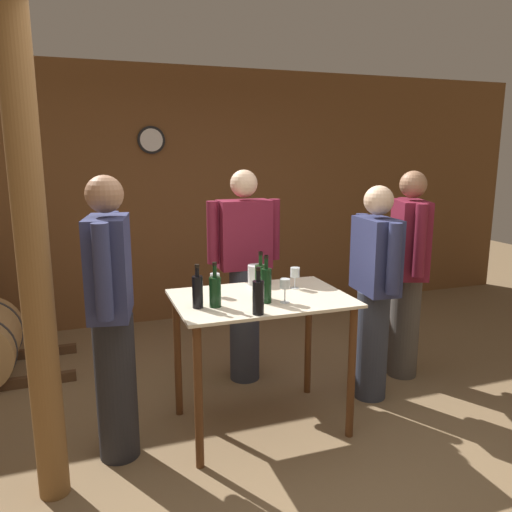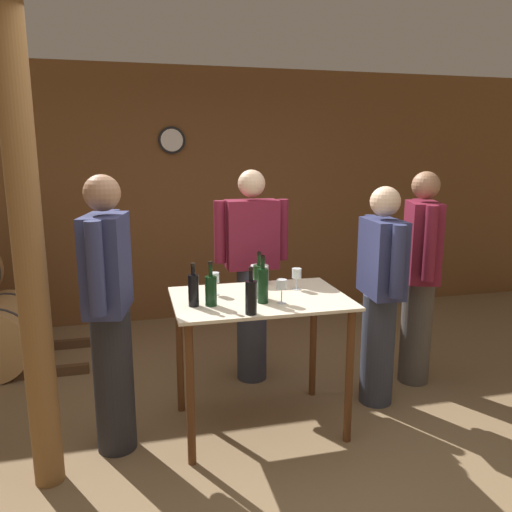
{
  "view_description": "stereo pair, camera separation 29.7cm",
  "coord_description": "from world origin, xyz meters",
  "px_view_note": "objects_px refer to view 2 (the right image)",
  "views": [
    {
      "loc": [
        -1.09,
        -2.5,
        1.83
      ],
      "look_at": [
        -0.04,
        0.52,
        1.16
      ],
      "focal_mm": 35.0,
      "sensor_mm": 36.0,
      "label": 1
    },
    {
      "loc": [
        -0.81,
        -2.58,
        1.83
      ],
      "look_at": [
        -0.04,
        0.52,
        1.16
      ],
      "focal_mm": 35.0,
      "sensor_mm": 36.0,
      "label": 2
    }
  ],
  "objects_px": {
    "wine_bottle_center": "(251,296)",
    "person_host": "(380,293)",
    "wine_glass_near_right": "(297,274)",
    "wine_glass_near_left": "(214,279)",
    "ice_bucket": "(260,275)",
    "person_visitor_near_door": "(109,311)",
    "person_visitor_with_scarf": "(252,272)",
    "person_visitor_bearded": "(420,274)",
    "wooden_post": "(28,247)",
    "wine_bottle_far_left": "(193,289)",
    "wine_glass_near_center": "(282,285)",
    "wine_bottle_left": "(211,289)",
    "wine_bottle_far_right": "(259,280)",
    "wine_bottle_right": "(263,284)"
  },
  "relations": [
    {
      "from": "wine_glass_near_center",
      "to": "wine_glass_near_right",
      "type": "height_order",
      "value": "wine_glass_near_center"
    },
    {
      "from": "wine_bottle_far_right",
      "to": "ice_bucket",
      "type": "distance_m",
      "value": 0.33
    },
    {
      "from": "wine_bottle_right",
      "to": "wine_bottle_far_right",
      "type": "height_order",
      "value": "same"
    },
    {
      "from": "wine_glass_near_right",
      "to": "person_visitor_with_scarf",
      "type": "xyz_separation_m",
      "value": [
        -0.17,
        0.6,
        -0.12
      ]
    },
    {
      "from": "wine_bottle_center",
      "to": "wine_bottle_right",
      "type": "bearing_deg",
      "value": 58.41
    },
    {
      "from": "ice_bucket",
      "to": "wine_bottle_left",
      "type": "bearing_deg",
      "value": -135.29
    },
    {
      "from": "wine_glass_near_left",
      "to": "ice_bucket",
      "type": "relative_size",
      "value": 1.07
    },
    {
      "from": "wine_bottle_far_left",
      "to": "wine_bottle_far_right",
      "type": "bearing_deg",
      "value": 9.74
    },
    {
      "from": "ice_bucket",
      "to": "wine_bottle_far_left",
      "type": "bearing_deg",
      "value": -142.82
    },
    {
      "from": "ice_bucket",
      "to": "person_visitor_with_scarf",
      "type": "bearing_deg",
      "value": 84.03
    },
    {
      "from": "wooden_post",
      "to": "wine_glass_near_left",
      "type": "bearing_deg",
      "value": 21.74
    },
    {
      "from": "person_visitor_near_door",
      "to": "wine_glass_near_right",
      "type": "bearing_deg",
      "value": 7.41
    },
    {
      "from": "wine_glass_near_center",
      "to": "person_host",
      "type": "bearing_deg",
      "value": 18.61
    },
    {
      "from": "wine_bottle_far_right",
      "to": "wine_glass_near_center",
      "type": "xyz_separation_m",
      "value": [
        0.11,
        -0.15,
        -0.0
      ]
    },
    {
      "from": "wine_bottle_center",
      "to": "wine_bottle_left",
      "type": "bearing_deg",
      "value": 132.15
    },
    {
      "from": "person_visitor_near_door",
      "to": "wine_glass_near_left",
      "type": "bearing_deg",
      "value": 14.26
    },
    {
      "from": "wine_bottle_far_right",
      "to": "wine_bottle_center",
      "type": "bearing_deg",
      "value": -112.11
    },
    {
      "from": "person_visitor_with_scarf",
      "to": "wine_bottle_center",
      "type": "bearing_deg",
      "value": -103.7
    },
    {
      "from": "wooden_post",
      "to": "wine_bottle_far_left",
      "type": "bearing_deg",
      "value": 12.66
    },
    {
      "from": "wooden_post",
      "to": "ice_bucket",
      "type": "distance_m",
      "value": 1.54
    },
    {
      "from": "person_visitor_with_scarf",
      "to": "wine_glass_near_left",
      "type": "bearing_deg",
      "value": -123.43
    },
    {
      "from": "wine_bottle_far_right",
      "to": "person_host",
      "type": "bearing_deg",
      "value": 7.75
    },
    {
      "from": "wine_bottle_far_left",
      "to": "wine_bottle_left",
      "type": "bearing_deg",
      "value": -8.73
    },
    {
      "from": "wine_bottle_right",
      "to": "ice_bucket",
      "type": "relative_size",
      "value": 2.16
    },
    {
      "from": "person_host",
      "to": "person_visitor_with_scarf",
      "type": "bearing_deg",
      "value": 142.62
    },
    {
      "from": "wine_bottle_left",
      "to": "wine_glass_near_right",
      "type": "bearing_deg",
      "value": 19.69
    },
    {
      "from": "wine_bottle_left",
      "to": "wine_glass_near_center",
      "type": "distance_m",
      "value": 0.43
    },
    {
      "from": "wine_bottle_center",
      "to": "person_host",
      "type": "height_order",
      "value": "person_host"
    },
    {
      "from": "wine_bottle_center",
      "to": "person_visitor_bearded",
      "type": "bearing_deg",
      "value": 24.05
    },
    {
      "from": "person_host",
      "to": "person_visitor_near_door",
      "type": "xyz_separation_m",
      "value": [
        -1.85,
        -0.15,
        0.06
      ]
    },
    {
      "from": "person_visitor_with_scarf",
      "to": "person_host",
      "type": "bearing_deg",
      "value": -37.38
    },
    {
      "from": "person_host",
      "to": "person_visitor_bearded",
      "type": "relative_size",
      "value": 0.95
    },
    {
      "from": "wine_bottle_right",
      "to": "person_visitor_with_scarf",
      "type": "relative_size",
      "value": 0.18
    },
    {
      "from": "person_visitor_with_scarf",
      "to": "person_visitor_bearded",
      "type": "relative_size",
      "value": 1.01
    },
    {
      "from": "wine_glass_near_left",
      "to": "ice_bucket",
      "type": "height_order",
      "value": "wine_glass_near_left"
    },
    {
      "from": "wooden_post",
      "to": "wine_glass_near_center",
      "type": "relative_size",
      "value": 17.78
    },
    {
      "from": "wine_glass_near_left",
      "to": "wine_glass_near_center",
      "type": "height_order",
      "value": "wine_glass_near_center"
    },
    {
      "from": "wine_glass_near_center",
      "to": "person_visitor_near_door",
      "type": "bearing_deg",
      "value": 173.1
    },
    {
      "from": "person_visitor_near_door",
      "to": "person_visitor_bearded",
      "type": "bearing_deg",
      "value": 9.66
    },
    {
      "from": "wine_bottle_center",
      "to": "wine_glass_near_right",
      "type": "xyz_separation_m",
      "value": [
        0.42,
        0.44,
        -0.0
      ]
    },
    {
      "from": "person_visitor_bearded",
      "to": "wine_glass_near_left",
      "type": "bearing_deg",
      "value": -172.22
    },
    {
      "from": "wine_bottle_far_left",
      "to": "wine_glass_near_center",
      "type": "xyz_separation_m",
      "value": [
        0.53,
        -0.08,
        0.01
      ]
    },
    {
      "from": "wine_bottle_center",
      "to": "wine_glass_near_center",
      "type": "height_order",
      "value": "wine_bottle_center"
    },
    {
      "from": "wine_bottle_left",
      "to": "person_visitor_bearded",
      "type": "distance_m",
      "value": 1.78
    },
    {
      "from": "wine_bottle_center",
      "to": "wine_glass_near_right",
      "type": "relative_size",
      "value": 1.91
    },
    {
      "from": "wine_bottle_far_right",
      "to": "person_visitor_with_scarf",
      "type": "relative_size",
      "value": 0.18
    },
    {
      "from": "wine_bottle_center",
      "to": "person_visitor_with_scarf",
      "type": "distance_m",
      "value": 1.08
    },
    {
      "from": "wine_glass_near_right",
      "to": "person_host",
      "type": "bearing_deg",
      "value": -0.62
    },
    {
      "from": "wine_glass_near_right",
      "to": "person_visitor_near_door",
      "type": "xyz_separation_m",
      "value": [
        -1.22,
        -0.16,
        -0.11
      ]
    },
    {
      "from": "wooden_post",
      "to": "wine_bottle_far_left",
      "type": "xyz_separation_m",
      "value": [
        0.86,
        0.19,
        -0.34
      ]
    }
  ]
}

